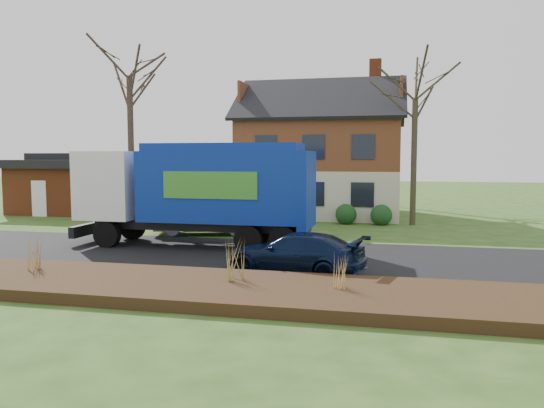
# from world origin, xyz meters

# --- Properties ---
(ground) EXTENTS (120.00, 120.00, 0.00)m
(ground) POSITION_xyz_m (0.00, 0.00, 0.00)
(ground) COLOR #2A4717
(ground) RESTS_ON ground
(road) EXTENTS (80.00, 7.00, 0.02)m
(road) POSITION_xyz_m (0.00, 0.00, 0.01)
(road) COLOR black
(road) RESTS_ON ground
(mulch_verge) EXTENTS (80.00, 3.50, 0.30)m
(mulch_verge) POSITION_xyz_m (0.00, -5.30, 0.15)
(mulch_verge) COLOR black
(mulch_verge) RESTS_ON ground
(main_house) EXTENTS (12.95, 8.95, 9.26)m
(main_house) POSITION_xyz_m (1.49, 13.91, 4.03)
(main_house) COLOR beige
(main_house) RESTS_ON ground
(ranch_house) EXTENTS (9.80, 8.20, 3.70)m
(ranch_house) POSITION_xyz_m (-12.00, 13.00, 1.81)
(ranch_house) COLOR #984321
(ranch_house) RESTS_ON ground
(garbage_truck) EXTENTS (9.33, 2.56, 3.99)m
(garbage_truck) POSITION_xyz_m (-1.15, 1.50, 2.30)
(garbage_truck) COLOR black
(garbage_truck) RESTS_ON ground
(silver_sedan) EXTENTS (5.01, 2.91, 1.56)m
(silver_sedan) POSITION_xyz_m (-2.04, 4.63, 0.78)
(silver_sedan) COLOR #A6A8AE
(silver_sedan) RESTS_ON ground
(navy_wagon) EXTENTS (4.50, 2.63, 1.23)m
(navy_wagon) POSITION_xyz_m (3.32, -2.40, 0.61)
(navy_wagon) COLOR black
(navy_wagon) RESTS_ON ground
(tree_front_west) EXTENTS (3.65, 3.65, 10.84)m
(tree_front_west) POSITION_xyz_m (-7.71, 8.57, 8.93)
(tree_front_west) COLOR #3D2D24
(tree_front_west) RESTS_ON ground
(tree_front_east) EXTENTS (3.31, 3.31, 9.19)m
(tree_front_east) POSITION_xyz_m (7.16, 10.09, 7.47)
(tree_front_east) COLOR #3D3424
(tree_front_east) RESTS_ON ground
(tree_back) EXTENTS (3.44, 3.44, 10.88)m
(tree_back) POSITION_xyz_m (5.62, 20.59, 9.07)
(tree_back) COLOR #443929
(tree_back) RESTS_ON ground
(grass_clump_west) EXTENTS (0.38, 0.31, 0.99)m
(grass_clump_west) POSITION_xyz_m (-3.72, -4.86, 0.80)
(grass_clump_west) COLOR #AA824B
(grass_clump_west) RESTS_ON mulch_verge
(grass_clump_mid) EXTENTS (0.38, 0.31, 1.05)m
(grass_clump_mid) POSITION_xyz_m (2.17, -4.90, 0.82)
(grass_clump_mid) COLOR #9B8544
(grass_clump_mid) RESTS_ON mulch_verge
(grass_clump_east) EXTENTS (0.32, 0.27, 0.81)m
(grass_clump_east) POSITION_xyz_m (5.00, -5.12, 0.70)
(grass_clump_east) COLOR tan
(grass_clump_east) RESTS_ON mulch_verge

